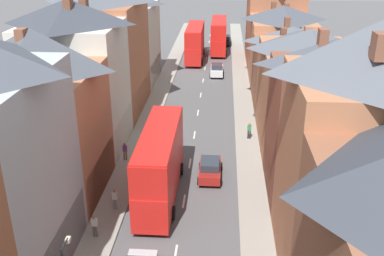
# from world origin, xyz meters

# --- Properties ---
(pavement_left) EXTENTS (2.20, 104.00, 0.14)m
(pavement_left) POSITION_xyz_m (-5.10, 38.00, 0.07)
(pavement_left) COLOR gray
(pavement_left) RESTS_ON ground
(pavement_right) EXTENTS (2.20, 104.00, 0.14)m
(pavement_right) POSITION_xyz_m (5.10, 38.00, 0.07)
(pavement_right) COLOR gray
(pavement_right) RESTS_ON ground
(centre_line_dashes) EXTENTS (0.14, 97.80, 0.01)m
(centre_line_dashes) POSITION_xyz_m (0.00, 36.00, 0.01)
(centre_line_dashes) COLOR silver
(centre_line_dashes) RESTS_ON ground
(terrace_row_left) EXTENTS (8.00, 65.77, 14.52)m
(terrace_row_left) POSITION_xyz_m (-10.19, 19.48, 6.51)
(terrace_row_left) COLOR #BCB7A8
(terrace_row_left) RESTS_ON ground
(terrace_row_right) EXTENTS (8.00, 76.80, 14.38)m
(terrace_row_right) POSITION_xyz_m (10.18, 24.31, 6.00)
(terrace_row_right) COLOR #935138
(terrace_row_right) RESTS_ON ground
(double_decker_bus_lead) EXTENTS (2.74, 10.80, 5.30)m
(double_decker_bus_lead) POSITION_xyz_m (-1.81, 58.86, 2.82)
(double_decker_bus_lead) COLOR red
(double_decker_bus_lead) RESTS_ON ground
(double_decker_bus_mid_street) EXTENTS (2.74, 10.80, 5.30)m
(double_decker_bus_mid_street) POSITION_xyz_m (1.79, 64.62, 2.82)
(double_decker_bus_mid_street) COLOR red
(double_decker_bus_mid_street) RESTS_ON ground
(double_decker_bus_far_approaching) EXTENTS (2.74, 10.80, 5.30)m
(double_decker_bus_far_approaching) POSITION_xyz_m (-1.81, 18.69, 2.82)
(double_decker_bus_far_approaching) COLOR red
(double_decker_bus_far_approaching) RESTS_ON ground
(car_near_blue) EXTENTS (1.90, 3.96, 1.61)m
(car_near_blue) POSITION_xyz_m (1.80, 21.69, 0.81)
(car_near_blue) COLOR maroon
(car_near_blue) RESTS_ON ground
(car_parked_left_a) EXTENTS (1.90, 3.89, 1.71)m
(car_parked_left_a) POSITION_xyz_m (1.80, 50.33, 0.85)
(car_parked_left_a) COLOR silver
(car_parked_left_a) RESTS_ON ground
(car_parked_right_a) EXTENTS (1.90, 4.16, 1.65)m
(car_parked_right_a) POSITION_xyz_m (3.10, 69.87, 0.83)
(car_parked_right_a) COLOR black
(car_parked_right_a) RESTS_ON ground
(pedestrian_mid_left) EXTENTS (0.36, 0.22, 1.61)m
(pedestrian_mid_left) POSITION_xyz_m (-5.33, 13.21, 1.03)
(pedestrian_mid_left) COLOR brown
(pedestrian_mid_left) RESTS_ON pavement_left
(pedestrian_mid_right) EXTENTS (0.36, 0.22, 1.61)m
(pedestrian_mid_right) POSITION_xyz_m (-4.76, 16.42, 1.03)
(pedestrian_mid_right) COLOR gray
(pedestrian_mid_right) RESTS_ON pavement_left
(pedestrian_far_left) EXTENTS (0.36, 0.22, 1.61)m
(pedestrian_far_left) POSITION_xyz_m (-5.61, 23.98, 1.03)
(pedestrian_far_left) COLOR brown
(pedestrian_far_left) RESTS_ON pavement_left
(pedestrian_far_right) EXTENTS (0.36, 0.22, 1.61)m
(pedestrian_far_right) POSITION_xyz_m (5.29, 29.21, 1.03)
(pedestrian_far_right) COLOR #23232D
(pedestrian_far_right) RESTS_ON pavement_right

